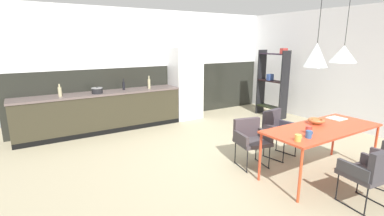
# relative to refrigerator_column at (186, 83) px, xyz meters

# --- Properties ---
(ground_plane) EXTENTS (8.98, 8.98, 0.00)m
(ground_plane) POSITION_rel_refrigerator_column_xyz_m (-0.64, -3.02, -0.92)
(ground_plane) COLOR tan
(back_wall_splashback_dark) EXTENTS (6.91, 0.12, 1.37)m
(back_wall_splashback_dark) POSITION_rel_refrigerator_column_xyz_m (-0.64, 0.36, -0.23)
(back_wall_splashback_dark) COLOR black
(back_wall_splashback_dark) RESTS_ON ground
(back_wall_panel_upper) EXTENTS (6.91, 0.12, 1.37)m
(back_wall_panel_upper) POSITION_rel_refrigerator_column_xyz_m (-0.64, 0.36, 1.14)
(back_wall_panel_upper) COLOR silver
(back_wall_panel_upper) RESTS_ON back_wall_splashback_dark
(side_wall_right) EXTENTS (0.12, 6.88, 2.74)m
(side_wall_right) POSITION_rel_refrigerator_column_xyz_m (2.75, -3.02, 0.45)
(side_wall_right) COLOR silver
(side_wall_right) RESTS_ON ground
(kitchen_counter) EXTENTS (3.59, 0.63, 0.88)m
(kitchen_counter) POSITION_rel_refrigerator_column_xyz_m (-2.17, -0.00, -0.48)
(kitchen_counter) COLOR #332F20
(kitchen_counter) RESTS_ON ground
(refrigerator_column) EXTENTS (0.73, 0.60, 1.83)m
(refrigerator_column) POSITION_rel_refrigerator_column_xyz_m (0.00, 0.00, 0.00)
(refrigerator_column) COLOR silver
(refrigerator_column) RESTS_ON ground
(dining_table) EXTENTS (1.88, 0.76, 0.75)m
(dining_table) POSITION_rel_refrigerator_column_xyz_m (0.03, -3.92, -0.21)
(dining_table) COLOR #D9492A
(dining_table) RESTS_ON ground
(armchair_head_of_table) EXTENTS (0.55, 0.54, 0.81)m
(armchair_head_of_table) POSITION_rel_refrigerator_column_xyz_m (0.06, -3.05, -0.40)
(armchair_head_of_table) COLOR #3E393D
(armchair_head_of_table) RESTS_ON ground
(armchair_by_stool) EXTENTS (0.56, 0.56, 0.75)m
(armchair_by_stool) POSITION_rel_refrigerator_column_xyz_m (-0.60, -3.08, -0.43)
(armchair_by_stool) COLOR #3E393D
(armchair_by_stool) RESTS_ON ground
(armchair_corner_seat) EXTENTS (0.54, 0.52, 0.78)m
(armchair_corner_seat) POSITION_rel_refrigerator_column_xyz_m (-0.24, -4.77, -0.42)
(armchair_corner_seat) COLOR #3E393D
(armchair_corner_seat) RESTS_ON ground
(fruit_bowl) EXTENTS (0.25, 0.25, 0.08)m
(fruit_bowl) POSITION_rel_refrigerator_column_xyz_m (0.10, -3.75, -0.11)
(fruit_bowl) COLOR #B2662D
(fruit_bowl) RESTS_ON dining_table
(open_book) EXTENTS (0.25, 0.24, 0.02)m
(open_book) POSITION_rel_refrigerator_column_xyz_m (0.66, -3.74, -0.16)
(open_book) COLOR white
(open_book) RESTS_ON dining_table
(mug_dark_espresso) EXTENTS (0.13, 0.08, 0.10)m
(mug_dark_espresso) POSITION_rel_refrigerator_column_xyz_m (-0.54, -4.10, -0.12)
(mug_dark_espresso) COLOR #335B93
(mug_dark_espresso) RESTS_ON dining_table
(mug_tall_blue) EXTENTS (0.12, 0.08, 0.09)m
(mug_tall_blue) POSITION_rel_refrigerator_column_xyz_m (-0.77, -4.10, -0.12)
(mug_tall_blue) COLOR gold
(mug_tall_blue) RESTS_ON dining_table
(mug_short_terracotta) EXTENTS (0.12, 0.07, 0.10)m
(mug_short_terracotta) POSITION_rel_refrigerator_column_xyz_m (-0.39, -3.98, -0.11)
(mug_short_terracotta) COLOR #B23D33
(mug_short_terracotta) RESTS_ON dining_table
(cooking_pot) EXTENTS (0.24, 0.24, 0.15)m
(cooking_pot) POSITION_rel_refrigerator_column_xyz_m (-2.27, -0.07, 0.03)
(cooking_pot) COLOR black
(cooking_pot) RESTS_ON kitchen_counter
(bottle_spice_small) EXTENTS (0.07, 0.07, 0.26)m
(bottle_spice_small) POSITION_rel_refrigerator_column_xyz_m (-3.00, -0.04, 0.07)
(bottle_spice_small) COLOR tan
(bottle_spice_small) RESTS_ON kitchen_counter
(bottle_oil_tall) EXTENTS (0.06, 0.06, 0.30)m
(bottle_oil_tall) POSITION_rel_refrigerator_column_xyz_m (-1.04, -0.06, 0.09)
(bottle_oil_tall) COLOR tan
(bottle_oil_tall) RESTS_ON kitchen_counter
(bottle_vinegar_dark) EXTENTS (0.06, 0.06, 0.26)m
(bottle_vinegar_dark) POSITION_rel_refrigerator_column_xyz_m (-1.63, 0.07, 0.06)
(bottle_vinegar_dark) COLOR black
(bottle_vinegar_dark) RESTS_ON kitchen_counter
(open_shelf_unit) EXTENTS (0.30, 0.84, 1.82)m
(open_shelf_unit) POSITION_rel_refrigerator_column_xyz_m (2.04, -1.09, 0.04)
(open_shelf_unit) COLOR black
(open_shelf_unit) RESTS_ON ground
(pendant_lamp_over_table_near) EXTENTS (0.30, 0.30, 1.04)m
(pendant_lamp_over_table_near) POSITION_rel_refrigerator_column_xyz_m (-0.34, -3.95, 0.89)
(pendant_lamp_over_table_near) COLOR black
(pendant_lamp_over_table_far) EXTENTS (0.38, 0.38, 1.01)m
(pendant_lamp_over_table_far) POSITION_rel_refrigerator_column_xyz_m (0.41, -3.87, 0.88)
(pendant_lamp_over_table_far) COLOR black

